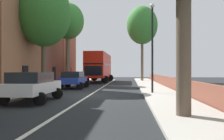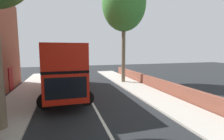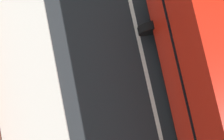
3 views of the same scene
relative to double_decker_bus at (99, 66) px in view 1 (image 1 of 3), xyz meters
name	(u,v)px [view 1 (image 1 of 3)]	position (x,y,z in m)	size (l,w,h in m)	color
ground_plane	(90,95)	(1.70, -17.61, -2.35)	(84.00, 84.00, 0.00)	black
road_centre_line	(90,95)	(1.70, -17.61, -2.35)	(0.16, 54.00, 0.01)	silver
sidewalk_left	(22,93)	(-3.20, -17.61, -2.29)	(2.60, 60.00, 0.12)	#B2ADA3
sidewalk_right	(162,94)	(6.60, -17.61, -2.29)	(2.60, 60.00, 0.12)	#B2ADA3
boundary_wall_right	(186,88)	(8.15, -17.61, -1.83)	(0.36, 54.00, 1.05)	brown
double_decker_bus	(99,66)	(0.00, 0.00, 0.00)	(3.61, 10.65, 4.06)	red
parked_car_blue_left_1	(73,79)	(-0.80, -12.18, -1.45)	(2.50, 3.98, 1.58)	#1E389E
parked_car_white_left_2	(32,85)	(-0.80, -21.50, -1.44)	(2.51, 4.46, 1.59)	silver
street_tree_left_0	(44,14)	(-3.34, -12.86, 4.46)	(4.78, 4.78, 9.74)	brown
street_tree_right_3	(142,25)	(6.30, 2.80, 6.21)	(4.72, 4.72, 11.42)	brown
street_tree_left_4	(68,22)	(-2.97, -5.96, 5.13)	(3.83, 3.83, 9.64)	brown
lamppost_right	(152,40)	(6.00, -16.97, 1.45)	(0.32, 0.32, 6.31)	black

